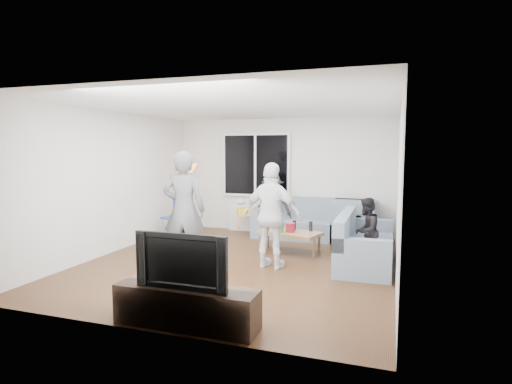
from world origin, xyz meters
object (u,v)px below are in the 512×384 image
(sofa_right_section, at_px, (366,239))
(player_right, at_px, (272,216))
(sofa_back_section, at_px, (307,219))
(tv_console, at_px, (186,307))
(spectator_back, at_px, (273,205))
(player_left, at_px, (184,210))
(television, at_px, (186,259))
(floor_lamp, at_px, (191,198))
(spectator_right, at_px, (366,231))
(side_chair, at_px, (174,218))
(coffee_table, at_px, (290,242))

(sofa_right_section, bearing_deg, player_right, 115.83)
(sofa_back_section, bearing_deg, tv_console, -94.26)
(sofa_right_section, distance_m, spectator_back, 2.71)
(sofa_back_section, xyz_separation_m, tv_console, (-0.36, -4.77, -0.20))
(player_left, height_order, television, player_left)
(floor_lamp, bearing_deg, spectator_right, -21.46)
(sofa_back_section, xyz_separation_m, side_chair, (-2.75, -0.85, 0.01))
(coffee_table, bearing_deg, side_chair, 170.34)
(side_chair, relative_size, spectator_right, 0.77)
(coffee_table, bearing_deg, spectator_right, -12.36)
(side_chair, bearing_deg, coffee_table, 9.67)
(coffee_table, bearing_deg, player_right, -92.37)
(sofa_right_section, bearing_deg, coffee_table, 75.66)
(player_left, bearing_deg, sofa_back_section, -129.34)
(floor_lamp, bearing_deg, coffee_table, -25.74)
(spectator_right, bearing_deg, spectator_back, -111.11)
(side_chair, relative_size, television, 0.82)
(side_chair, distance_m, player_left, 2.36)
(player_left, xyz_separation_m, television, (1.10, -2.01, -0.20))
(side_chair, height_order, player_right, player_right)
(player_right, xyz_separation_m, television, (-0.26, -2.42, -0.11))
(sofa_right_section, height_order, player_right, player_right)
(sofa_back_section, distance_m, player_right, 2.39)
(player_left, distance_m, spectator_back, 2.88)
(television, bearing_deg, coffee_table, 85.05)
(spectator_back, xyz_separation_m, tv_console, (0.43, -4.80, -0.46))
(sofa_back_section, distance_m, player_left, 3.16)
(coffee_table, height_order, tv_console, tv_console)
(side_chair, distance_m, spectator_back, 2.17)
(player_right, bearing_deg, television, 92.58)
(player_left, xyz_separation_m, spectator_right, (2.78, 1.15, -0.39))
(player_left, distance_m, tv_console, 2.40)
(spectator_back, relative_size, tv_console, 0.85)
(side_chair, distance_m, spectator_right, 4.14)
(sofa_right_section, distance_m, spectator_right, 0.14)
(spectator_back, bearing_deg, sofa_right_section, -34.30)
(side_chair, bearing_deg, tv_console, -39.26)
(coffee_table, height_order, floor_lamp, floor_lamp)
(floor_lamp, relative_size, spectator_back, 1.15)
(side_chair, height_order, spectator_back, spectator_back)
(player_left, xyz_separation_m, spectator_back, (0.67, 2.79, -0.26))
(spectator_right, xyz_separation_m, television, (-1.68, -3.16, 0.19))
(sofa_back_section, xyz_separation_m, television, (-0.36, -4.77, 0.32))
(player_right, bearing_deg, sofa_right_section, -145.53)
(player_right, height_order, tv_console, player_right)
(tv_console, bearing_deg, player_right, 83.94)
(sofa_right_section, relative_size, spectator_back, 1.47)
(floor_lamp, xyz_separation_m, television, (2.39, -4.76, -0.04))
(coffee_table, distance_m, spectator_right, 1.46)
(coffee_table, bearing_deg, sofa_back_section, 87.56)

